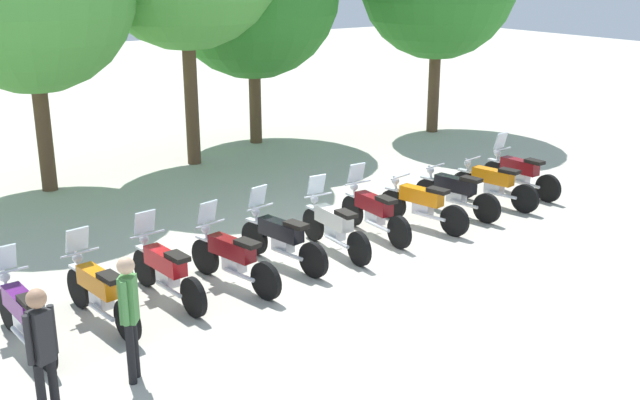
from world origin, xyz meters
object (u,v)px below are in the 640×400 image
(person_0, at_px, (129,309))
(motorcycle_10, at_px, (519,172))
(motorcycle_8, at_px, (456,192))
(person_1, at_px, (42,347))
(motorcycle_6, at_px, (374,211))
(motorcycle_7, at_px, (422,204))
(motorcycle_5, at_px, (334,226))
(motorcycle_3, at_px, (232,257))
(motorcycle_1, at_px, (99,291))
(motorcycle_2, at_px, (166,270))
(motorcycle_9, at_px, (493,183))
(motorcycle_4, at_px, (281,238))
(motorcycle_0, at_px, (23,314))

(person_0, bearing_deg, motorcycle_10, 51.94)
(motorcycle_8, xyz_separation_m, person_1, (-9.46, -3.05, 0.54))
(motorcycle_6, xyz_separation_m, person_0, (-5.97, -2.55, 0.50))
(motorcycle_7, height_order, person_0, person_0)
(motorcycle_5, bearing_deg, person_0, 117.02)
(motorcycle_3, bearing_deg, motorcycle_7, -97.33)
(motorcycle_1, relative_size, person_1, 1.24)
(motorcycle_2, relative_size, person_1, 1.24)
(motorcycle_5, bearing_deg, motorcycle_6, -75.79)
(motorcycle_5, bearing_deg, motorcycle_3, 99.44)
(motorcycle_10, bearing_deg, motorcycle_1, 91.66)
(motorcycle_6, bearing_deg, person_0, 114.50)
(motorcycle_2, relative_size, motorcycle_3, 1.01)
(motorcycle_5, relative_size, motorcycle_10, 1.00)
(motorcycle_9, bearing_deg, motorcycle_2, 81.68)
(motorcycle_3, relative_size, motorcycle_6, 0.98)
(motorcycle_4, height_order, person_1, person_1)
(motorcycle_8, bearing_deg, motorcycle_7, 90.24)
(motorcycle_8, bearing_deg, motorcycle_6, 81.70)
(motorcycle_3, bearing_deg, motorcycle_5, -94.93)
(motorcycle_2, height_order, motorcycle_10, same)
(motorcycle_0, bearing_deg, motorcycle_6, -87.93)
(motorcycle_1, bearing_deg, person_0, 165.63)
(motorcycle_5, relative_size, motorcycle_6, 1.00)
(person_1, bearing_deg, motorcycle_6, -87.73)
(motorcycle_3, xyz_separation_m, motorcycle_10, (8.07, 0.91, 0.00))
(motorcycle_0, relative_size, motorcycle_4, 1.01)
(motorcycle_4, distance_m, person_1, 5.59)
(motorcycle_4, relative_size, person_0, 1.25)
(motorcycle_1, xyz_separation_m, motorcycle_4, (3.45, 0.41, 0.00))
(motorcycle_4, distance_m, motorcycle_6, 2.33)
(motorcycle_2, bearing_deg, motorcycle_8, -91.90)
(person_0, bearing_deg, person_1, -123.62)
(motorcycle_0, height_order, motorcycle_3, same)
(motorcycle_1, bearing_deg, motorcycle_2, -88.46)
(motorcycle_7, height_order, motorcycle_9, same)
(motorcycle_7, relative_size, motorcycle_8, 0.99)
(motorcycle_1, bearing_deg, motorcycle_4, -91.36)
(motorcycle_10, bearing_deg, motorcycle_4, 91.05)
(motorcycle_2, bearing_deg, motorcycle_0, 92.24)
(motorcycle_3, relative_size, motorcycle_9, 1.00)
(motorcycle_3, distance_m, motorcycle_8, 5.80)
(motorcycle_5, bearing_deg, motorcycle_2, 95.16)
(motorcycle_1, height_order, motorcycle_10, same)
(motorcycle_1, height_order, motorcycle_3, same)
(motorcycle_0, xyz_separation_m, motorcycle_10, (11.51, 1.16, 0.00))
(motorcycle_10, distance_m, person_1, 12.24)
(motorcycle_6, xyz_separation_m, person_1, (-7.17, -2.97, 0.52))
(person_0, bearing_deg, motorcycle_1, 120.42)
(motorcycle_6, height_order, motorcycle_7, motorcycle_6)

